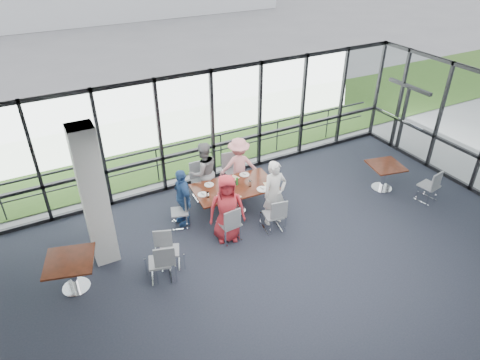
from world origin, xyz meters
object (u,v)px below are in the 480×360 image
diner_far_left (203,172)px  chair_spare_lb (169,251)px  diner_near_right (274,193)px  chair_main_nr (273,215)px  chair_main_fl (202,182)px  diner_near_left (227,208)px  structural_column (94,197)px  chair_main_end (180,212)px  chair_spare_r (429,186)px  side_table_right (385,169)px  chair_main_nl (229,223)px  side_table_left (70,264)px  chair_spare_la (160,262)px  diner_far_right (239,166)px  main_table (234,190)px  diner_end (182,197)px  chair_main_fr (234,172)px

diner_far_left → chair_spare_lb: 2.67m
diner_near_right → chair_main_nr: size_ratio=1.92×
chair_main_fl → chair_spare_lb: chair_main_fl is taller
diner_near_left → diner_far_left: (0.19, 1.74, -0.01)m
chair_main_fl → structural_column: bearing=24.2°
chair_main_end → chair_spare_r: (6.20, -2.06, 0.05)m
chair_main_fl → chair_main_end: 1.33m
chair_main_end → side_table_right: bearing=96.4°
structural_column → diner_near_right: 4.10m
diner_near_right → chair_main_end: size_ratio=2.03×
chair_main_end → chair_spare_lb: bearing=-12.7°
structural_column → chair_main_nl: bearing=-15.5°
diner_far_left → chair_main_nr: bearing=112.3°
side_table_left → side_table_right: 8.24m
side_table_left → diner_near_right: bearing=-0.0°
chair_main_end → chair_spare_la: size_ratio=0.91×
diner_far_right → chair_main_nl: diner_far_right is taller
structural_column → chair_main_fl: 3.28m
chair_spare_la → chair_spare_r: bearing=11.9°
main_table → side_table_left: 4.20m
diner_far_right → chair_main_nl: size_ratio=1.72×
diner_near_right → diner_far_left: (-1.10, 1.71, -0.00)m
side_table_left → diner_far_left: bearing=25.1°
structural_column → diner_near_right: size_ratio=1.90×
side_table_right → chair_spare_lb: bearing=-178.5°
main_table → chair_spare_r: bearing=-18.9°
chair_main_nr → chair_main_nl: bearing=-177.9°
diner_near_right → chair_spare_r: diner_near_right is taller
diner_far_left → side_table_left: bearing=22.4°
side_table_left → diner_near_left: diner_near_left is taller
side_table_right → chair_main_fl: bearing=156.8°
structural_column → main_table: size_ratio=1.51×
diner_end → chair_spare_r: 6.44m
chair_spare_r → diner_far_left: bearing=142.0°
structural_column → side_table_right: bearing=-6.1°
chair_main_fl → chair_spare_lb: 2.72m
diner_far_right → chair_main_nl: (-1.17, -1.74, -0.34)m
chair_main_nr → diner_end: bearing=155.1°
chair_spare_la → diner_near_left: bearing=32.9°
chair_main_fl → chair_main_fr: size_ratio=1.01×
main_table → chair_main_end: bearing=-179.3°
chair_spare_la → chair_main_fr: bearing=55.9°
diner_far_left → diner_far_right: bearing=173.6°
side_table_right → chair_spare_la: 6.62m
side_table_left → chair_main_end: chair_main_end is taller
main_table → diner_end: bearing=176.7°
chair_main_fr → main_table: bearing=69.9°
diner_near_left → chair_main_fr: diner_near_left is taller
chair_spare_la → chair_main_end: bearing=72.3°
diner_far_left → diner_near_left: bearing=81.0°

